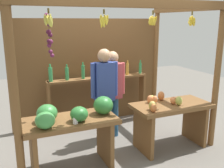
# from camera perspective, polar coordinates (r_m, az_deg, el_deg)

# --- Properties ---
(ground_plane) EXTENTS (12.00, 12.00, 0.00)m
(ground_plane) POSITION_cam_1_polar(r_m,az_deg,el_deg) (4.77, -0.89, -12.05)
(ground_plane) COLOR slate
(ground_plane) RESTS_ON ground
(market_stall) EXTENTS (3.21, 1.94, 2.37)m
(market_stall) POSITION_cam_1_polar(r_m,az_deg,el_deg) (4.74, -2.97, 5.26)
(market_stall) COLOR brown
(market_stall) RESTS_ON ground
(fruit_counter_left) EXTENTS (1.31, 0.67, 1.03)m
(fruit_counter_left) POSITION_cam_1_polar(r_m,az_deg,el_deg) (3.64, -9.05, -9.02)
(fruit_counter_left) COLOR brown
(fruit_counter_left) RESTS_ON ground
(fruit_counter_right) EXTENTS (1.30, 0.64, 0.92)m
(fruit_counter_right) POSITION_cam_1_polar(r_m,az_deg,el_deg) (4.37, 12.74, -6.69)
(fruit_counter_right) COLOR brown
(fruit_counter_right) RESTS_ON ground
(bottle_shelf_unit) EXTENTS (2.06, 0.22, 1.34)m
(bottle_shelf_unit) POSITION_cam_1_polar(r_m,az_deg,el_deg) (5.12, -3.14, -0.67)
(bottle_shelf_unit) COLOR brown
(bottle_shelf_unit) RESTS_ON ground
(vendor_man) EXTENTS (0.48, 0.22, 1.65)m
(vendor_man) POSITION_cam_1_polar(r_m,az_deg,el_deg) (4.30, -1.68, -0.85)
(vendor_man) COLOR #295A6C
(vendor_man) RESTS_ON ground
(vendor_woman) EXTENTS (0.48, 0.21, 1.58)m
(vendor_woman) POSITION_cam_1_polar(r_m,az_deg,el_deg) (4.54, 0.08, -0.65)
(vendor_woman) COLOR #2B567B
(vendor_woman) RESTS_ON ground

